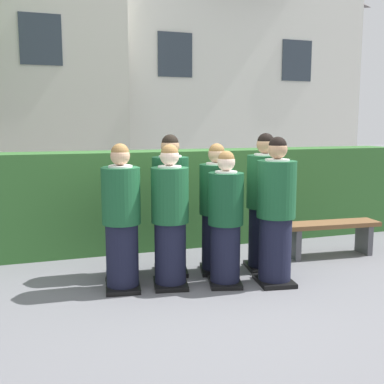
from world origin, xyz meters
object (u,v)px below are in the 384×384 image
student_front_row_2 (226,222)px  student_front_row_3 (276,215)px  student_rear_row_3 (264,205)px  student_rear_row_2 (216,212)px  student_front_row_0 (122,221)px  student_front_row_1 (170,220)px  student_rear_row_1 (171,208)px  wooden_bench (330,231)px  student_rear_row_0 (121,215)px

student_front_row_2 → student_front_row_3: 0.58m
student_rear_row_3 → student_rear_row_2: bearing=171.6°
student_front_row_0 → student_rear_row_2: bearing=11.7°
student_front_row_1 → student_rear_row_1: bearing=73.4°
student_rear_row_1 → student_front_row_2: bearing=-53.1°
student_front_row_1 → student_rear_row_3: size_ratio=0.94×
student_front_row_3 → student_front_row_2: bearing=166.4°
student_front_row_0 → student_front_row_2: (1.14, -0.23, -0.04)m
student_front_row_1 → wooden_bench: (2.46, 0.48, -0.42)m
student_rear_row_0 → student_rear_row_1: student_rear_row_1 is taller
wooden_bench → student_front_row_0: bearing=-172.2°
student_rear_row_2 → wooden_bench: (1.77, 0.15, -0.41)m
student_front_row_0 → student_front_row_3: bearing=-12.0°
student_front_row_1 → student_front_row_2: size_ratio=1.05×
student_front_row_2 → wooden_bench: (1.85, 0.64, -0.38)m
student_rear_row_0 → student_rear_row_2: student_rear_row_2 is taller
student_front_row_3 → student_rear_row_3: bearing=76.7°
student_front_row_3 → student_rear_row_1: (-1.03, 0.76, 0.01)m
student_front_row_1 → student_rear_row_0: size_ratio=1.02×
student_front_row_0 → student_front_row_3: size_ratio=0.96×
student_front_row_3 → student_rear_row_3: 0.54m
student_front_row_2 → student_rear_row_1: bearing=126.9°
student_rear_row_0 → wooden_bench: (2.91, -0.07, -0.41)m
student_front_row_1 → student_rear_row_2: size_ratio=1.01×
student_front_row_0 → student_rear_row_2: size_ratio=1.02×
student_rear_row_1 → student_rear_row_2: (0.55, -0.14, -0.05)m
student_front_row_2 → student_rear_row_3: 0.80m
student_front_row_3 → student_rear_row_0: (-1.63, 0.84, -0.05)m
student_rear_row_0 → student_rear_row_1: (0.59, -0.08, 0.06)m
student_front_row_0 → student_rear_row_0: bearing=80.5°
student_front_row_3 → student_rear_row_3: (0.12, 0.53, 0.01)m
student_front_row_3 → wooden_bench: size_ratio=1.19×
student_rear_row_1 → wooden_bench: 2.37m
student_front_row_1 → student_rear_row_2: bearing=25.6°
student_front_row_2 → student_rear_row_2: student_rear_row_2 is taller
wooden_bench → student_front_row_2: bearing=-161.0°
student_front_row_2 → student_rear_row_2: bearing=81.1°
student_rear_row_0 → wooden_bench: student_rear_row_0 is taller
student_front_row_0 → student_rear_row_3: size_ratio=0.94×
student_front_row_3 → student_rear_row_0: size_ratio=1.07×
student_rear_row_1 → wooden_bench: bearing=0.3°
student_rear_row_2 → student_rear_row_3: (0.61, -0.09, 0.06)m
student_front_row_1 → student_rear_row_1: size_ratio=0.94×
student_front_row_1 → student_rear_row_1: student_rear_row_1 is taller
student_front_row_2 → wooden_bench: 1.99m
student_front_row_2 → student_rear_row_2: 0.49m
student_front_row_1 → student_front_row_3: bearing=-13.8°
student_rear_row_3 → student_front_row_1: bearing=-169.6°
student_rear_row_1 → student_rear_row_3: student_rear_row_3 is taller
student_rear_row_2 → wooden_bench: size_ratio=1.13×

